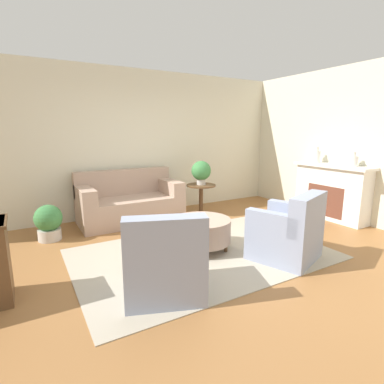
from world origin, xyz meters
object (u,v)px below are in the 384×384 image
Objects in this scene: side_table at (201,194)px; potted_plant_floor at (49,222)px; ottoman_table at (201,230)px; vase_mantel_near at (317,156)px; couch at (130,203)px; potted_plant_on_side_table at (201,171)px; armchair_left at (164,263)px; armchair_right at (288,233)px; vase_mantel_far at (353,161)px.

side_table is 1.10× the size of potted_plant_floor.
ottoman_table is 2.65× the size of vase_mantel_near.
couch is 1.50m from potted_plant_on_side_table.
armchair_left is at bearing -128.53° from potted_plant_on_side_table.
armchair_right is 3.50m from potted_plant_floor.
couch is 1.85× the size of armchair_right.
armchair_right reaches higher than side_table.
armchair_left is 1.62× the size of side_table.
vase_mantel_far is at bearing -32.26° from couch.
side_table is (1.90, 2.38, 0.07)m from armchair_left.
vase_mantel_far is (1.97, -1.84, 0.72)m from side_table.
potted_plant_floor is (-2.76, -0.07, -0.58)m from potted_plant_on_side_table.
armchair_right is (1.76, 0.00, 0.00)m from armchair_left.
vase_mantel_near is 4.92m from potted_plant_floor.
vase_mantel_near is at bearing -12.10° from potted_plant_floor.
armchair_left is 1.76m from armchair_right.
side_table is 2.37m from vase_mantel_near.
armchair_left is at bearing -69.39° from potted_plant_floor.
side_table is at bearing 86.64° from armchair_right.
armchair_right is 2.31m from vase_mantel_far.
potted_plant_floor is (-2.76, -0.07, -0.13)m from side_table.
couch is at bearing 78.88° from armchair_left.
potted_plant_on_side_table is at bearing -90.00° from side_table.
side_table is 2.77m from potted_plant_floor.
vase_mantel_near is (3.86, 1.29, 0.81)m from armchair_left.
vase_mantel_far is at bearing -90.00° from vase_mantel_near.
potted_plant_floor is at bearing 159.56° from vase_mantel_far.
vase_mantel_near is 0.75m from vase_mantel_far.
vase_mantel_near is (1.97, -1.09, 0.74)m from side_table.
armchair_left is 4.15m from vase_mantel_near.
potted_plant_floor reaches higher than ottoman_table.
ottoman_table is at bearing 41.06° from armchair_left.
potted_plant_on_side_table reaches higher than armchair_right.
ottoman_table is at bearing -39.34° from potted_plant_floor.
vase_mantel_far is at bearing -43.02° from side_table.
armchair_right is 2.44m from potted_plant_on_side_table.
armchair_right is 2.60m from vase_mantel_near.
armchair_left is at bearing -171.98° from vase_mantel_far.
side_table is 1.29× the size of potted_plant_on_side_table.
vase_mantel_near is (2.11, 1.29, 0.81)m from armchair_right.
vase_mantel_near is (2.92, 0.47, 0.87)m from ottoman_table.
ottoman_table is 3.05m from vase_mantel_far.
vase_mantel_far is 0.46× the size of potted_plant_floor.
armchair_left is at bearing -128.53° from side_table.
armchair_left is 1.25m from ottoman_table.
vase_mantel_far reaches higher than armchair_right.
armchair_right is 2.09× the size of potted_plant_on_side_table.
couch is 1.43m from potted_plant_floor.
potted_plant_floor is at bearing 167.90° from vase_mantel_near.
armchair_right is 1.16m from ottoman_table.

